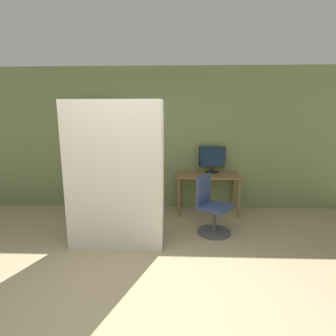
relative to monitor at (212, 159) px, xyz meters
name	(u,v)px	position (x,y,z in m)	size (l,w,h in m)	color
ground_plane	(119,316)	(-1.18, -2.85, -1.00)	(16.00, 16.00, 0.00)	#9E8966
wall_back	(150,139)	(-1.18, 0.17, 0.35)	(8.00, 0.06, 2.70)	#6B7A4C
desk	(208,180)	(-0.09, -0.16, -0.38)	(1.18, 0.59, 0.73)	brown
monitor	(212,159)	(0.00, 0.00, 0.00)	(0.50, 0.24, 0.50)	black
office_chair	(211,211)	(-0.12, -1.05, -0.65)	(0.61, 0.61, 0.90)	#4C4C51
bookshelf	(92,159)	(-2.29, 0.01, -0.02)	(0.70, 0.32, 2.00)	beige
mattress_near	(114,177)	(-1.48, -1.58, -0.01)	(1.28, 0.22, 1.99)	beige
mattress_far	(118,173)	(-1.48, -1.33, -0.01)	(1.28, 0.22, 1.99)	beige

